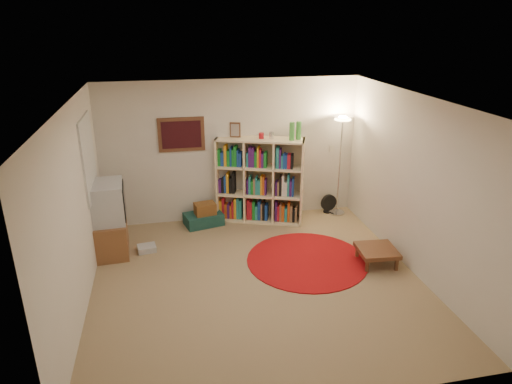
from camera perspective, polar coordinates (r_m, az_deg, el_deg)
room at (r=5.96m, az=-0.39°, el=-0.53°), size 4.54×4.54×2.54m
bookshelf at (r=8.06m, az=0.35°, el=1.34°), size 1.57×0.92×1.82m
floor_lamp at (r=8.23m, az=10.68°, el=7.20°), size 0.36×0.36×1.85m
floor_fan at (r=8.66m, az=9.05°, el=-1.45°), size 0.32×0.20×0.36m
tv_stand at (r=7.33m, az=-18.07°, el=-3.34°), size 0.60×0.82×1.15m
dvd_box at (r=7.44m, az=-13.49°, el=-6.86°), size 0.31×0.27×0.09m
suitcase at (r=8.15m, az=-6.57°, el=-3.38°), size 0.73×0.56×0.21m
wicker_basket at (r=8.05m, az=-6.39°, el=-2.08°), size 0.39×0.31×0.20m
duffel_bag at (r=8.43m, az=-2.57°, el=-2.16°), size 0.42×0.37×0.27m
paper_towel at (r=8.30m, az=-2.79°, el=-2.64°), size 0.13×0.13×0.25m
red_rug at (r=7.03m, az=6.38°, el=-8.45°), size 1.82×1.82×0.02m
side_table at (r=7.04m, az=14.89°, el=-7.13°), size 0.60×0.60×0.25m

